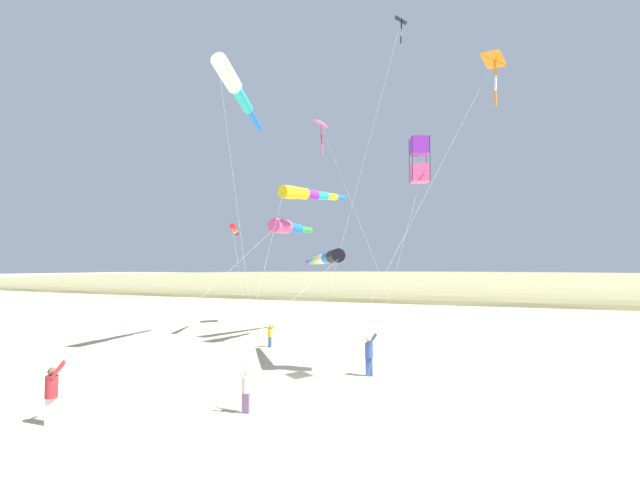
% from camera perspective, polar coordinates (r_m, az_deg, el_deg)
% --- Properties ---
extents(ground_plane, '(600.00, 600.00, 0.00)m').
position_cam_1_polar(ground_plane, '(19.80, -1.99, -16.79)').
color(ground_plane, '#C6B58C').
extents(dune_ridge_grassy, '(28.00, 240.00, 7.80)m').
position_cam_1_polar(dune_ridge_grassy, '(73.15, 16.00, -6.73)').
color(dune_ridge_grassy, '#938E60').
rests_on(dune_ridge_grassy, ground_plane).
extents(person_adult_flyer, '(0.65, 0.64, 1.83)m').
position_cam_1_polar(person_adult_flyer, '(16.72, -29.51, -15.42)').
color(person_adult_flyer, silver).
rests_on(person_adult_flyer, ground_plane).
extents(person_child_green_jacket, '(0.48, 0.49, 1.37)m').
position_cam_1_polar(person_child_green_jacket, '(28.10, -6.02, -11.18)').
color(person_child_green_jacket, '#335199').
rests_on(person_child_green_jacket, ground_plane).
extents(person_child_grey_jacket, '(0.52, 0.61, 1.80)m').
position_cam_1_polar(person_child_grey_jacket, '(20.87, 5.93, -13.32)').
color(person_child_grey_jacket, '#335199').
rests_on(person_child_grey_jacket, ground_plane).
extents(person_bystander_far, '(0.36, 0.45, 1.53)m').
position_cam_1_polar(person_bystander_far, '(15.97, -8.88, -17.00)').
color(person_bystander_far, '#8E6B9E').
rests_on(person_bystander_far, ground_plane).
extents(kite_delta_teal_far_right, '(6.63, 3.35, 18.38)m').
position_cam_1_polar(kite_delta_teal_far_right, '(28.85, 9.70, 24.33)').
color(kite_delta_teal_far_right, black).
rests_on(kite_delta_teal_far_right, ground_plane).
extents(kite_delta_rainbow_low_near, '(12.11, 10.06, 16.29)m').
position_cam_1_polar(kite_delta_rainbow_low_near, '(38.22, 0.20, 13.76)').
color(kite_delta_rainbow_low_near, '#EF4C93').
rests_on(kite_delta_rainbow_low_near, ground_plane).
extents(kite_delta_yellow_midlevel, '(6.42, 5.78, 12.75)m').
position_cam_1_polar(kite_delta_yellow_midlevel, '(20.18, 20.24, 19.54)').
color(kite_delta_yellow_midlevel, orange).
rests_on(kite_delta_yellow_midlevel, ground_plane).
extents(kite_windsock_striped_overhead, '(16.68, 1.16, 7.50)m').
position_cam_1_polar(kite_windsock_striped_overhead, '(29.15, -3.94, 1.56)').
color(kite_windsock_striped_overhead, '#EF4C93').
rests_on(kite_windsock_striped_overhead, ground_plane).
extents(kite_windsock_long_streamer_right, '(17.54, 4.10, 9.81)m').
position_cam_1_polar(kite_windsock_long_streamer_right, '(31.42, -1.52, 5.52)').
color(kite_windsock_long_streamer_right, yellow).
rests_on(kite_windsock_long_streamer_right, ground_plane).
extents(kite_windsock_long_streamer_left, '(14.06, 9.76, 7.52)m').
position_cam_1_polar(kite_windsock_long_streamer_left, '(33.35, -10.22, 1.18)').
color(kite_windsock_long_streamer_left, red).
rests_on(kite_windsock_long_streamer_left, ground_plane).
extents(kite_windsock_black_fish_shape, '(9.97, 5.85, 15.75)m').
position_cam_1_polar(kite_windsock_black_fish_shape, '(28.80, -10.14, 17.56)').
color(kite_windsock_black_fish_shape, white).
rests_on(kite_windsock_black_fish_shape, ground_plane).
extents(kite_windsock_green_low_center, '(12.43, 3.90, 5.44)m').
position_cam_1_polar(kite_windsock_green_low_center, '(22.45, 0.69, -2.21)').
color(kite_windsock_green_low_center, black).
rests_on(kite_windsock_green_low_center, ground_plane).
extents(kite_box_small_distant, '(3.37, 2.12, 10.07)m').
position_cam_1_polar(kite_box_small_distant, '(20.59, 11.85, 9.40)').
color(kite_box_small_distant, purple).
rests_on(kite_box_small_distant, ground_plane).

